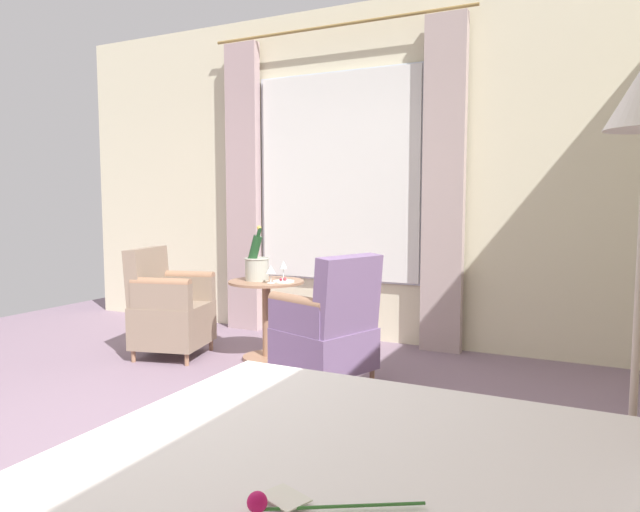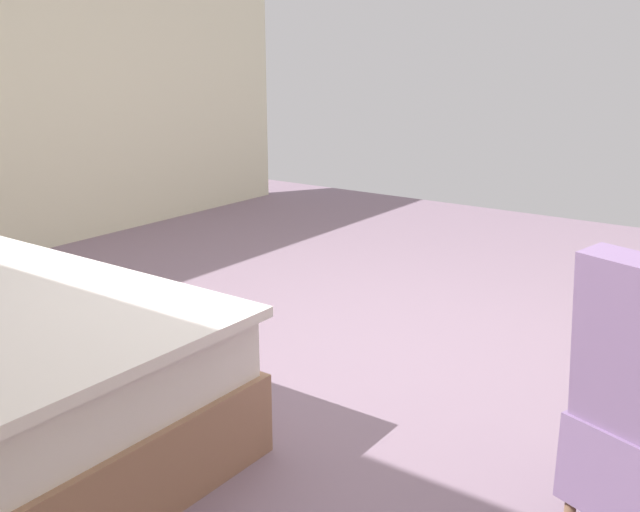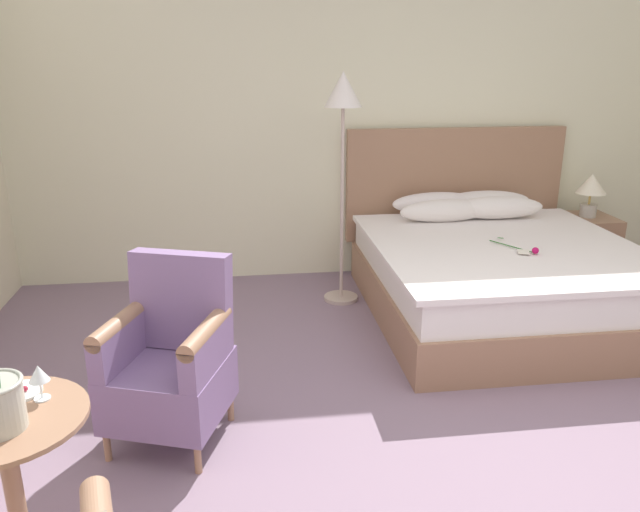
{
  "view_description": "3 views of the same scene",
  "coord_description": "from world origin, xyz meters",
  "px_view_note": "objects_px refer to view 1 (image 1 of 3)",
  "views": [
    {
      "loc": [
        1.91,
        2.26,
        1.31
      ],
      "look_at": [
        -0.74,
        0.96,
        1.04
      ],
      "focal_mm": 32.0,
      "sensor_mm": 36.0,
      "label": 1
    },
    {
      "loc": [
        -1.79,
        2.74,
        1.49
      ],
      "look_at": [
        -0.64,
        1.14,
        0.93
      ],
      "focal_mm": 40.0,
      "sensor_mm": 36.0,
      "label": 2
    },
    {
      "loc": [
        -1.21,
        -2.36,
        1.96
      ],
      "look_at": [
        -0.74,
        1.11,
        0.81
      ],
      "focal_mm": 35.0,
      "sensor_mm": 36.0,
      "label": 3
    }
  ],
  "objects_px": {
    "armchair_by_window": "(329,330)",
    "armchair_facing_bed": "(169,310)",
    "wine_glass_near_bucket": "(271,270)",
    "side_table_round": "(267,313)",
    "wine_glass_near_edge": "(283,266)",
    "snack_plate": "(284,281)",
    "champagne_bucket": "(257,265)"
  },
  "relations": [
    {
      "from": "side_table_round",
      "to": "armchair_by_window",
      "type": "height_order",
      "value": "armchair_by_window"
    },
    {
      "from": "side_table_round",
      "to": "armchair_facing_bed",
      "type": "distance_m",
      "value": 0.86
    },
    {
      "from": "wine_glass_near_edge",
      "to": "armchair_by_window",
      "type": "xyz_separation_m",
      "value": [
        0.68,
        0.75,
        -0.34
      ]
    },
    {
      "from": "side_table_round",
      "to": "wine_glass_near_bucket",
      "type": "height_order",
      "value": "wine_glass_near_bucket"
    },
    {
      "from": "snack_plate",
      "to": "armchair_by_window",
      "type": "distance_m",
      "value": 0.86
    },
    {
      "from": "side_table_round",
      "to": "snack_plate",
      "type": "relative_size",
      "value": 3.74
    },
    {
      "from": "side_table_round",
      "to": "armchair_facing_bed",
      "type": "bearing_deg",
      "value": -71.49
    },
    {
      "from": "wine_glass_near_edge",
      "to": "armchair_facing_bed",
      "type": "distance_m",
      "value": 1.06
    },
    {
      "from": "champagne_bucket",
      "to": "armchair_by_window",
      "type": "distance_m",
      "value": 1.09
    },
    {
      "from": "champagne_bucket",
      "to": "wine_glass_near_edge",
      "type": "distance_m",
      "value": 0.24
    },
    {
      "from": "champagne_bucket",
      "to": "armchair_by_window",
      "type": "height_order",
      "value": "champagne_bucket"
    },
    {
      "from": "side_table_round",
      "to": "champagne_bucket",
      "type": "xyz_separation_m",
      "value": [
        0.02,
        -0.08,
        0.41
      ]
    },
    {
      "from": "side_table_round",
      "to": "snack_plate",
      "type": "xyz_separation_m",
      "value": [
        0.01,
        0.17,
        0.28
      ]
    },
    {
      "from": "armchair_by_window",
      "to": "champagne_bucket",
      "type": "bearing_deg",
      "value": -119.23
    },
    {
      "from": "snack_plate",
      "to": "armchair_by_window",
      "type": "relative_size",
      "value": 0.18
    },
    {
      "from": "snack_plate",
      "to": "armchair_by_window",
      "type": "xyz_separation_m",
      "value": [
        0.51,
        0.65,
        -0.24
      ]
    },
    {
      "from": "wine_glass_near_edge",
      "to": "armchair_facing_bed",
      "type": "height_order",
      "value": "armchair_facing_bed"
    },
    {
      "from": "champagne_bucket",
      "to": "snack_plate",
      "type": "relative_size",
      "value": 2.57
    },
    {
      "from": "wine_glass_near_bucket",
      "to": "side_table_round",
      "type": "bearing_deg",
      "value": -135.59
    },
    {
      "from": "wine_glass_near_edge",
      "to": "snack_plate",
      "type": "xyz_separation_m",
      "value": [
        0.17,
        0.1,
        -0.1
      ]
    },
    {
      "from": "snack_plate",
      "to": "armchair_facing_bed",
      "type": "bearing_deg",
      "value": -75.26
    },
    {
      "from": "side_table_round",
      "to": "armchair_facing_bed",
      "type": "xyz_separation_m",
      "value": [
        0.27,
        -0.81,
        0.01
      ]
    },
    {
      "from": "champagne_bucket",
      "to": "wine_glass_near_bucket",
      "type": "xyz_separation_m",
      "value": [
        0.09,
        0.19,
        -0.02
      ]
    },
    {
      "from": "side_table_round",
      "to": "armchair_by_window",
      "type": "distance_m",
      "value": 0.98
    },
    {
      "from": "side_table_round",
      "to": "snack_plate",
      "type": "height_order",
      "value": "snack_plate"
    },
    {
      "from": "side_table_round",
      "to": "armchair_facing_bed",
      "type": "height_order",
      "value": "armchair_facing_bed"
    },
    {
      "from": "wine_glass_near_edge",
      "to": "snack_plate",
      "type": "distance_m",
      "value": 0.22
    },
    {
      "from": "armchair_by_window",
      "to": "armchair_facing_bed",
      "type": "height_order",
      "value": "armchair_by_window"
    },
    {
      "from": "wine_glass_near_bucket",
      "to": "snack_plate",
      "type": "distance_m",
      "value": 0.15
    },
    {
      "from": "champagne_bucket",
      "to": "wine_glass_near_bucket",
      "type": "relative_size",
      "value": 3.14
    },
    {
      "from": "wine_glass_near_edge",
      "to": "armchair_by_window",
      "type": "relative_size",
      "value": 0.16
    },
    {
      "from": "champagne_bucket",
      "to": "armchair_facing_bed",
      "type": "relative_size",
      "value": 0.49
    }
  ]
}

